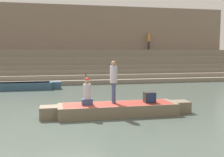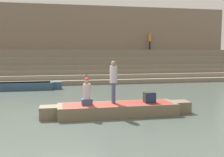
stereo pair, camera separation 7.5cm
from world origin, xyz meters
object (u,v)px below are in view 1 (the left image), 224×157
at_px(moored_boat_shore, 20,86).
at_px(mooring_post, 86,79).
at_px(tv_set, 150,97).
at_px(rowboat_main, 118,109).
at_px(person_on_steps, 149,39).
at_px(person_standing, 114,79).
at_px(person_rowing, 87,94).

distance_m(moored_boat_shore, mooring_post, 4.63).
bearing_deg(tv_set, mooring_post, 105.66).
distance_m(rowboat_main, moored_boat_shore, 9.51).
bearing_deg(rowboat_main, moored_boat_shore, 122.22).
height_order(moored_boat_shore, person_on_steps, person_on_steps).
xyz_separation_m(person_standing, person_on_steps, (7.02, 15.57, 2.33)).
bearing_deg(mooring_post, person_rowing, -95.60).
xyz_separation_m(person_standing, person_rowing, (-1.10, -0.14, -0.56)).
distance_m(tv_set, person_on_steps, 16.97).
relative_size(tv_set, person_on_steps, 0.25).
bearing_deg(moored_boat_shore, rowboat_main, -53.36).
bearing_deg(person_standing, person_on_steps, 73.81).
relative_size(person_rowing, person_on_steps, 0.60).
height_order(person_rowing, mooring_post, person_rowing).
relative_size(rowboat_main, moored_boat_shore, 1.12).
bearing_deg(person_on_steps, moored_boat_shore, 78.81).
height_order(person_standing, moored_boat_shore, person_standing).
distance_m(person_rowing, mooring_post, 9.11).
bearing_deg(tv_set, person_rowing, -175.50).
bearing_deg(person_rowing, person_standing, 15.56).
distance_m(person_standing, mooring_post, 8.97).
relative_size(rowboat_main, tv_set, 13.68).
bearing_deg(rowboat_main, person_standing, 140.30).
height_order(rowboat_main, person_standing, person_standing).
height_order(rowboat_main, person_on_steps, person_on_steps).
bearing_deg(person_rowing, moored_boat_shore, 122.61).
relative_size(person_standing, person_on_steps, 0.96).
bearing_deg(moored_boat_shore, person_standing, -53.74).
bearing_deg(person_rowing, person_on_steps, 71.23).
xyz_separation_m(person_rowing, tv_set, (2.58, -0.03, -0.24)).
bearing_deg(person_on_steps, rowboat_main, 112.50).
distance_m(person_standing, tv_set, 1.69).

